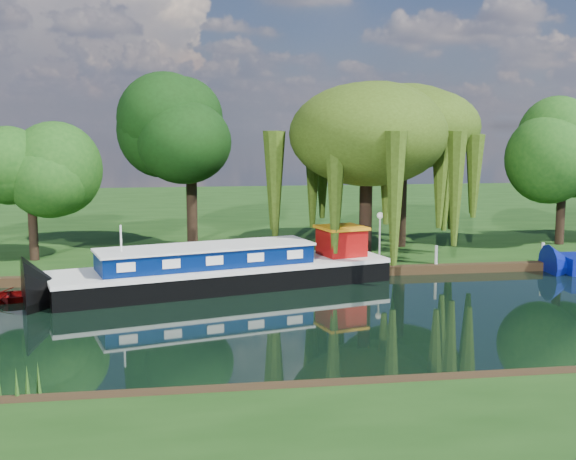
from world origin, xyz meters
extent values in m
plane|color=black|center=(0.00, 0.00, 0.00)|extent=(120.00, 120.00, 0.00)
cube|color=#14340E|center=(0.00, 34.00, 0.23)|extent=(120.00, 52.00, 0.45)
cube|color=black|center=(-8.29, 6.41, 0.40)|extent=(16.54, 7.63, 1.08)
cube|color=silver|center=(-8.29, 6.41, 1.03)|extent=(16.64, 7.72, 0.20)
cube|color=#031448|center=(-9.16, 6.18, 1.57)|extent=(10.35, 5.07, 0.85)
cube|color=silver|center=(-9.16, 6.18, 2.05)|extent=(10.57, 5.29, 0.11)
cube|color=maroon|center=(-2.22, 8.02, 1.81)|extent=(2.42, 2.42, 1.35)
cube|color=orange|center=(-2.22, 8.02, 2.56)|extent=(2.69, 2.69, 0.14)
cylinder|color=silver|center=(-12.98, 5.16, 2.22)|extent=(0.09, 0.09, 2.15)
imported|color=maroon|center=(-17.75, 5.13, 0.00)|extent=(3.48, 2.78, 0.64)
cylinder|color=black|center=(-0.24, 10.81, 3.19)|extent=(0.71, 0.71, 5.47)
ellipsoid|color=#2D420E|center=(-0.24, 10.81, 7.14)|extent=(7.64, 7.64, 4.94)
cylinder|color=black|center=(2.83, 14.27, 3.12)|extent=(0.76, 0.76, 5.35)
ellipsoid|color=#2D420E|center=(2.83, 14.27, 6.98)|extent=(7.30, 7.30, 4.72)
cylinder|color=black|center=(-18.24, 12.79, 3.18)|extent=(0.45, 0.45, 5.47)
ellipsoid|color=#154210|center=(-18.24, 12.79, 5.42)|extent=(4.47, 4.47, 4.47)
cylinder|color=black|center=(-9.61, 16.95, 4.08)|extent=(0.73, 0.73, 7.26)
ellipsoid|color=black|center=(-9.61, 16.95, 7.05)|extent=(5.81, 5.81, 5.81)
cylinder|color=black|center=(12.83, 13.58, 3.40)|extent=(0.58, 0.58, 5.90)
ellipsoid|color=#154210|center=(12.83, 13.58, 5.82)|extent=(4.72, 4.72, 4.72)
cylinder|color=silver|center=(0.50, 10.50, 1.55)|extent=(0.10, 0.10, 2.20)
sphere|color=white|center=(0.50, 10.50, 2.83)|extent=(0.36, 0.36, 0.36)
cylinder|color=silver|center=(-10.00, 8.40, 0.95)|extent=(0.16, 0.16, 1.00)
cylinder|color=silver|center=(-4.00, 8.40, 0.95)|extent=(0.16, 0.16, 1.00)
cylinder|color=silver|center=(3.00, 8.40, 0.95)|extent=(0.16, 0.16, 1.00)
cylinder|color=silver|center=(9.00, 8.40, 0.95)|extent=(0.16, 0.16, 1.00)
cone|color=#214612|center=(-15.00, -7.60, 0.55)|extent=(1.20, 1.20, 1.10)
camera|label=1|loc=(-10.29, -27.49, 7.66)|focal=45.00mm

